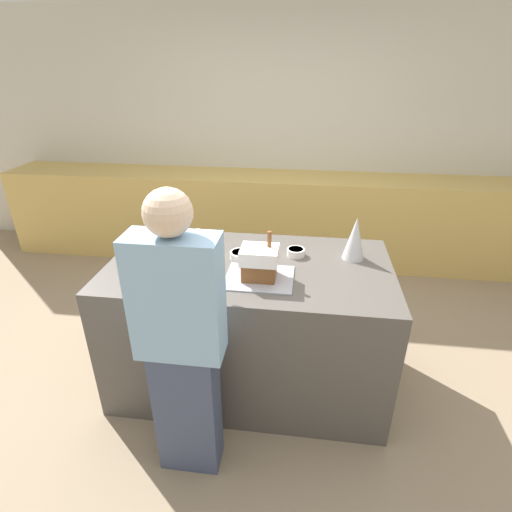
% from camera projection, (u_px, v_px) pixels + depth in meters
% --- Properties ---
extents(ground_plane, '(12.00, 12.00, 0.00)m').
position_uv_depth(ground_plane, '(250.00, 375.00, 2.91)').
color(ground_plane, gray).
extents(wall_back, '(8.00, 0.05, 2.60)m').
position_uv_depth(wall_back, '(280.00, 137.00, 4.38)').
color(wall_back, beige).
rests_on(wall_back, ground_plane).
extents(back_cabinet_block, '(6.00, 0.60, 0.95)m').
position_uv_depth(back_cabinet_block, '(276.00, 218.00, 4.46)').
color(back_cabinet_block, tan).
rests_on(back_cabinet_block, ground_plane).
extents(kitchen_island, '(1.78, 0.97, 0.91)m').
position_uv_depth(kitchen_island, '(250.00, 324.00, 2.71)').
color(kitchen_island, '#514C47').
rests_on(kitchen_island, ground_plane).
extents(baking_tray, '(0.40, 0.33, 0.01)m').
position_uv_depth(baking_tray, '(259.00, 278.00, 2.34)').
color(baking_tray, '#9E9EA8').
rests_on(baking_tray, kitchen_island).
extents(gingerbread_house, '(0.22, 0.18, 0.28)m').
position_uv_depth(gingerbread_house, '(259.00, 262.00, 2.29)').
color(gingerbread_house, brown).
rests_on(gingerbread_house, baking_tray).
extents(decorative_tree, '(0.14, 0.14, 0.28)m').
position_uv_depth(decorative_tree, '(355.00, 238.00, 2.52)').
color(decorative_tree, silver).
rests_on(decorative_tree, kitchen_island).
extents(candy_bowl_near_tray_left, '(0.12, 0.12, 0.05)m').
position_uv_depth(candy_bowl_near_tray_left, '(296.00, 252.00, 2.60)').
color(candy_bowl_near_tray_left, white).
rests_on(candy_bowl_near_tray_left, kitchen_island).
extents(candy_bowl_center_rear, '(0.13, 0.13, 0.04)m').
position_uv_depth(candy_bowl_center_rear, '(203.00, 242.00, 2.74)').
color(candy_bowl_center_rear, silver).
rests_on(candy_bowl_center_rear, kitchen_island).
extents(candy_bowl_far_left, '(0.14, 0.14, 0.05)m').
position_uv_depth(candy_bowl_far_left, '(240.00, 255.00, 2.56)').
color(candy_bowl_far_left, white).
rests_on(candy_bowl_far_left, kitchen_island).
extents(candy_bowl_front_corner, '(0.10, 0.10, 0.05)m').
position_uv_depth(candy_bowl_front_corner, '(181.00, 254.00, 2.57)').
color(candy_bowl_front_corner, white).
rests_on(candy_bowl_front_corner, kitchen_island).
extents(cookbook, '(0.22, 0.15, 0.02)m').
position_uv_depth(cookbook, '(155.00, 238.00, 2.84)').
color(cookbook, '#B23338').
rests_on(cookbook, kitchen_island).
extents(mug, '(0.08, 0.08, 0.10)m').
position_uv_depth(mug, '(139.00, 248.00, 2.59)').
color(mug, white).
rests_on(mug, kitchen_island).
extents(person, '(0.42, 0.53, 1.61)m').
position_uv_depth(person, '(182.00, 342.00, 1.94)').
color(person, '#424C6B').
rests_on(person, ground_plane).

